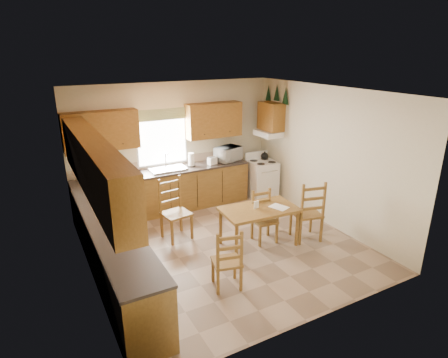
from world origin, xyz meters
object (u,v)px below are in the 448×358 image
chair_near_right (307,210)px  chair_far_left (176,210)px  dining_table (259,227)px  stove (262,180)px  chair_far_right (265,217)px  microwave (228,154)px  chair_near_left (227,258)px

chair_near_right → chair_far_left: chair_near_right is taller
chair_near_right → chair_far_left: 2.38m
dining_table → stove: bearing=58.1°
chair_near_right → chair_far_right: chair_near_right is taller
dining_table → chair_far_left: bearing=145.7°
dining_table → chair_far_left: (-1.19, 0.93, 0.21)m
microwave → chair_near_right: 2.48m
stove → chair_near_right: 2.12m
chair_near_right → chair_far_left: bearing=-15.6°
microwave → chair_near_right: (0.30, -2.40, -0.51)m
chair_near_right → chair_far_left: size_ratio=1.02×
dining_table → chair_far_right: 0.21m
microwave → dining_table: size_ratio=0.41×
dining_table → microwave: bearing=78.4°
chair_near_left → dining_table: bearing=-129.1°
stove → chair_far_left: (-2.51, -0.93, 0.13)m
chair_near_left → chair_far_left: chair_far_left is taller
chair_far_right → microwave: bearing=84.8°
microwave → stove: bearing=-43.9°
chair_near_right → stove: bearing=-88.5°
dining_table → chair_near_right: 0.95m
microwave → chair_far_right: bearing=-120.8°
dining_table → chair_near_left: 1.39m
chair_far_left → chair_near_right: bearing=-37.3°
microwave → chair_far_left: bearing=-164.2°
stove → chair_near_left: bearing=-126.5°
chair_near_right → chair_far_right: size_ratio=1.21×
chair_near_left → chair_far_right: bearing=-131.0°
dining_table → chair_near_right: (0.89, -0.22, 0.22)m
dining_table → chair_far_right: size_ratio=1.40×
dining_table → chair_far_left: size_ratio=1.17×
chair_far_left → dining_table: bearing=-46.4°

